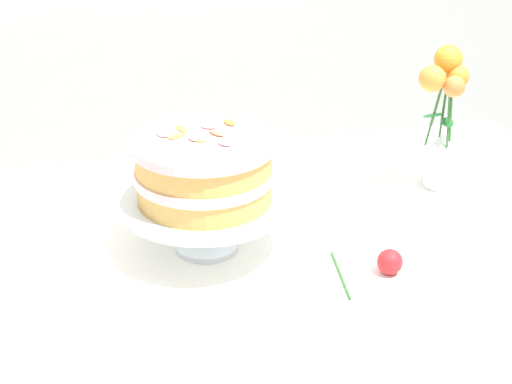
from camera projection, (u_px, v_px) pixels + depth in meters
dining_table at (291, 306)px, 1.32m from camera, size 1.40×1.00×0.74m
linen_napkin at (207, 249)px, 1.31m from camera, size 0.35×0.35×0.00m
cake_stand at (205, 208)px, 1.28m from camera, size 0.29×0.29×0.10m
layer_cake at (204, 169)px, 1.24m from camera, size 0.24×0.24×0.12m
flower_vase at (443, 122)px, 1.49m from camera, size 0.11×0.09×0.29m
fallen_rose at (388, 262)px, 1.23m from camera, size 0.12×0.14×0.04m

